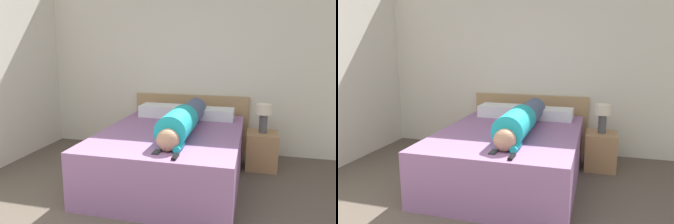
% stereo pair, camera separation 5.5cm
% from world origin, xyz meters
% --- Properties ---
extents(wall_back, '(5.38, 0.06, 2.60)m').
position_xyz_m(wall_back, '(0.00, 3.53, 1.30)').
color(wall_back, silver).
rests_on(wall_back, ground_plane).
extents(bed, '(1.56, 2.06, 0.59)m').
position_xyz_m(bed, '(0.13, 2.30, 0.29)').
color(bed, '#936699').
rests_on(bed, ground_plane).
extents(headboard, '(1.68, 0.04, 0.84)m').
position_xyz_m(headboard, '(0.13, 3.46, 0.42)').
color(headboard, tan).
rests_on(headboard, ground_plane).
extents(nightstand, '(0.38, 0.41, 0.47)m').
position_xyz_m(nightstand, '(1.16, 2.95, 0.24)').
color(nightstand, '#A37A51').
rests_on(nightstand, ground_plane).
extents(table_lamp, '(0.19, 0.19, 0.36)m').
position_xyz_m(table_lamp, '(1.16, 2.95, 0.71)').
color(table_lamp, '#4C4C51').
rests_on(table_lamp, nightstand).
extents(person_lying, '(0.31, 1.62, 0.31)m').
position_xyz_m(person_lying, '(0.28, 2.25, 0.73)').
color(person_lying, tan).
rests_on(person_lying, bed).
extents(pillow_near_headboard, '(0.55, 0.34, 0.15)m').
position_xyz_m(pillow_near_headboard, '(-0.21, 3.05, 0.67)').
color(pillow_near_headboard, white).
rests_on(pillow_near_headboard, bed).
extents(pillow_second, '(0.53, 0.34, 0.14)m').
position_xyz_m(pillow_second, '(0.52, 3.05, 0.66)').
color(pillow_second, white).
rests_on(pillow_second, bed).
extents(tv_remote, '(0.04, 0.15, 0.02)m').
position_xyz_m(tv_remote, '(0.39, 1.41, 0.60)').
color(tv_remote, black).
rests_on(tv_remote, bed).
extents(cell_phone, '(0.06, 0.13, 0.01)m').
position_xyz_m(cell_phone, '(0.19, 1.51, 0.59)').
color(cell_phone, black).
rests_on(cell_phone, bed).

